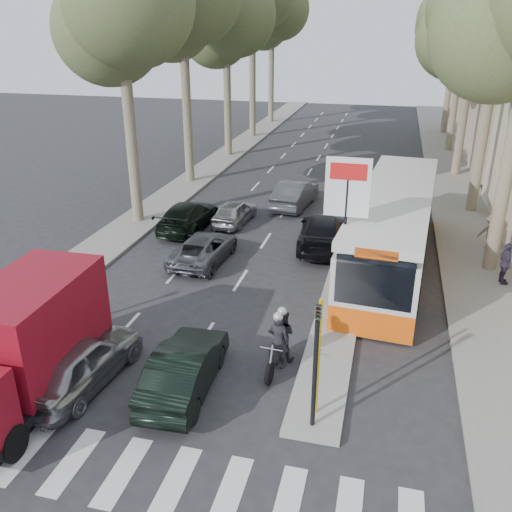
{
  "coord_description": "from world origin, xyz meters",
  "views": [
    {
      "loc": [
        4.54,
        -12.53,
        9.58
      ],
      "look_at": [
        0.01,
        5.46,
        1.6
      ],
      "focal_mm": 38.0,
      "sensor_mm": 36.0,
      "label": 1
    }
  ],
  "objects": [
    {
      "name": "ground",
      "position": [
        0.0,
        0.0,
        0.0
      ],
      "size": [
        120.0,
        120.0,
        0.0
      ],
      "primitive_type": "plane",
      "color": "#28282B",
      "rests_on": "ground"
    },
    {
      "name": "sidewalk_right",
      "position": [
        8.6,
        25.0,
        0.06
      ],
      "size": [
        3.2,
        70.0,
        0.12
      ],
      "primitive_type": "cube",
      "color": "gray",
      "rests_on": "ground"
    },
    {
      "name": "median_left",
      "position": [
        -8.0,
        28.0,
        0.06
      ],
      "size": [
        2.4,
        64.0,
        0.12
      ],
      "primitive_type": "cube",
      "color": "gray",
      "rests_on": "ground"
    },
    {
      "name": "traffic_island",
      "position": [
        3.25,
        11.0,
        0.08
      ],
      "size": [
        1.5,
        26.0,
        0.16
      ],
      "primitive_type": "cube",
      "color": "gray",
      "rests_on": "ground"
    },
    {
      "name": "billboard",
      "position": [
        3.25,
        5.0,
        3.7
      ],
      "size": [
        1.5,
        12.1,
        5.6
      ],
      "color": "yellow",
      "rests_on": "ground"
    },
    {
      "name": "traffic_light_island",
      "position": [
        3.25,
        -1.5,
        2.49
      ],
      "size": [
        0.16,
        0.41,
        3.6
      ],
      "color": "black",
      "rests_on": "ground"
    },
    {
      "name": "tree_l_a",
      "position": [
        -7.87,
        12.11,
        10.38
      ],
      "size": [
        7.4,
        7.2,
        14.1
      ],
      "color": "#6B604C",
      "rests_on": "ground"
    },
    {
      "name": "tree_l_c",
      "position": [
        -7.77,
        28.11,
        10.04
      ],
      "size": [
        7.4,
        7.2,
        13.71
      ],
      "color": "#6B604C",
      "rests_on": "ground"
    },
    {
      "name": "tree_l_e",
      "position": [
        -7.97,
        44.11,
        10.73
      ],
      "size": [
        7.4,
        7.2,
        14.49
      ],
      "color": "#6B604C",
      "rests_on": "ground"
    },
    {
      "name": "tree_r_c",
      "position": [
        9.03,
        26.11,
        9.69
      ],
      "size": [
        7.4,
        7.2,
        13.32
      ],
      "color": "#6B604C",
      "rests_on": "ground"
    },
    {
      "name": "tree_r_d",
      "position": [
        9.13,
        34.11,
        11.07
      ],
      "size": [
        7.4,
        7.2,
        14.88
      ],
      "color": "#6B604C",
      "rests_on": "ground"
    },
    {
      "name": "tree_r_e",
      "position": [
        9.23,
        42.11,
        10.38
      ],
      "size": [
        7.4,
        7.2,
        14.1
      ],
      "color": "#6B604C",
      "rests_on": "ground"
    },
    {
      "name": "silver_hatchback",
      "position": [
        -3.47,
        -1.22,
        0.76
      ],
      "size": [
        2.22,
        4.61,
        1.52
      ],
      "primitive_type": "imported",
      "rotation": [
        0.0,
        0.0,
        3.04
      ],
      "color": "#96999D",
      "rests_on": "ground"
    },
    {
      "name": "dark_hatchback",
      "position": [
        -0.5,
        -0.7,
        0.71
      ],
      "size": [
        1.7,
        4.35,
        1.41
      ],
      "primitive_type": "imported",
      "rotation": [
        0.0,
        0.0,
        3.19
      ],
      "color": "black",
      "rests_on": "ground"
    },
    {
      "name": "queue_car_a",
      "position": [
        -2.96,
        7.95,
        0.6
      ],
      "size": [
        2.21,
        4.43,
        1.21
      ],
      "primitive_type": "imported",
      "rotation": [
        0.0,
        0.0,
        3.09
      ],
      "color": "#53565C",
      "rests_on": "ground"
    },
    {
      "name": "queue_car_b",
      "position": [
        1.8,
        10.85,
        0.74
      ],
      "size": [
        2.47,
        5.25,
        1.48
      ],
      "primitive_type": "imported",
      "rotation": [
        0.0,
        0.0,
        3.22
      ],
      "color": "black",
      "rests_on": "ground"
    },
    {
      "name": "queue_car_c",
      "position": [
        -3.04,
        13.0,
        0.62
      ],
      "size": [
        1.78,
        3.76,
        1.24
      ],
      "primitive_type": "imported",
      "rotation": [
        0.0,
        0.0,
        3.05
      ],
      "color": "#A7A9AF",
      "rests_on": "ground"
    },
    {
      "name": "queue_car_d",
      "position": [
        -0.5,
        16.5,
        0.75
      ],
      "size": [
        2.13,
        4.72,
        1.5
      ],
      "primitive_type": "imported",
      "rotation": [
        0.0,
        0.0,
        3.02
      ],
      "color": "#47494F",
      "rests_on": "ground"
    },
    {
      "name": "queue_car_e",
      "position": [
        -5.06,
        11.62,
        0.7
      ],
      "size": [
        2.06,
        4.85,
        1.39
      ],
      "primitive_type": "imported",
      "rotation": [
        0.0,
        0.0,
        3.12
      ],
      "color": "black",
      "rests_on": "ground"
    },
    {
      "name": "red_truck",
      "position": [
        -4.58,
        -2.03,
        1.71
      ],
      "size": [
        2.45,
        6.12,
        3.24
      ],
      "rotation": [
        0.0,
        0.0,
        0.02
      ],
      "color": "black",
      "rests_on": "ground"
    },
    {
      "name": "city_bus",
      "position": [
        4.92,
        9.44,
        1.77
      ],
      "size": [
        3.81,
        12.95,
        3.36
      ],
      "rotation": [
        0.0,
        0.0,
        -0.08
      ],
      "color": "#F55A0D",
      "rests_on": "ground"
    },
    {
      "name": "motorcycle",
      "position": [
        1.84,
        1.15,
        0.87
      ],
      "size": [
        0.84,
        2.25,
        1.92
      ],
      "rotation": [
        0.0,
        0.0,
        -0.08
      ],
      "color": "black",
      "rests_on": "ground"
    },
    {
      "name": "pedestrian_near",
      "position": [
        9.29,
        8.55,
        0.97
      ],
      "size": [
        0.61,
        1.05,
        1.7
      ],
      "primitive_type": "imported",
      "rotation": [
        0.0,
        0.0,
        1.69
      ],
      "color": "#392F47",
      "rests_on": "sidewalk_right"
    },
    {
      "name": "pedestrian_far",
      "position": [
        9.23,
        12.22,
        0.93
      ],
      "size": [
        1.06,
        0.49,
        1.63
      ],
      "primitive_type": "imported",
      "rotation": [
        0.0,
        0.0,
        3.16
      ],
      "color": "#66554C",
      "rests_on": "sidewalk_right"
    }
  ]
}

